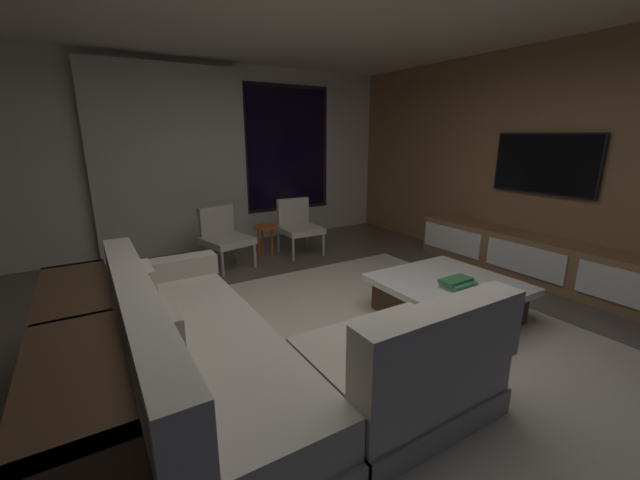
# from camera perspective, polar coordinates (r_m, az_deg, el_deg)

# --- Properties ---
(floor) EXTENTS (9.20, 9.20, 0.00)m
(floor) POSITION_cam_1_polar(r_m,az_deg,el_deg) (3.29, 4.04, -15.37)
(floor) COLOR #564C44
(back_wall_with_window) EXTENTS (6.60, 0.30, 2.70)m
(back_wall_with_window) POSITION_cam_1_polar(r_m,az_deg,el_deg) (6.14, -16.53, 11.48)
(back_wall_with_window) COLOR beige
(back_wall_with_window) RESTS_ON floor
(media_wall) EXTENTS (0.12, 7.80, 2.70)m
(media_wall) POSITION_cam_1_polar(r_m,az_deg,el_deg) (5.27, 33.06, 9.25)
(media_wall) COLOR #8E6642
(media_wall) RESTS_ON floor
(area_rug) EXTENTS (3.20, 3.80, 0.01)m
(area_rug) POSITION_cam_1_polar(r_m,az_deg,el_deg) (3.42, 9.99, -14.27)
(area_rug) COLOR beige
(area_rug) RESTS_ON floor
(sectional_couch) EXTENTS (1.98, 2.50, 0.82)m
(sectional_couch) POSITION_cam_1_polar(r_m,az_deg,el_deg) (2.67, -10.44, -16.31)
(sectional_couch) COLOR #A49C8C
(sectional_couch) RESTS_ON floor
(coffee_table) EXTENTS (1.16, 1.16, 0.36)m
(coffee_table) POSITION_cam_1_polar(r_m,az_deg,el_deg) (3.88, 18.19, -8.14)
(coffee_table) COLOR #422B1B
(coffee_table) RESTS_ON floor
(book_stack_on_coffee_table) EXTENTS (0.30, 0.20, 0.08)m
(book_stack_on_coffee_table) POSITION_cam_1_polar(r_m,az_deg,el_deg) (3.68, 19.54, -5.94)
(book_stack_on_coffee_table) COLOR #B4AA90
(book_stack_on_coffee_table) RESTS_ON coffee_table
(accent_chair_near_window) EXTENTS (0.56, 0.58, 0.78)m
(accent_chair_near_window) POSITION_cam_1_polar(r_m,az_deg,el_deg) (5.64, -3.29, 2.45)
(accent_chair_near_window) COLOR #B2ADA0
(accent_chair_near_window) RESTS_ON floor
(accent_chair_by_curtain) EXTENTS (0.66, 0.67, 0.78)m
(accent_chair_by_curtain) POSITION_cam_1_polar(r_m,az_deg,el_deg) (5.17, -14.04, 0.86)
(accent_chair_by_curtain) COLOR #B2ADA0
(accent_chair_by_curtain) RESTS_ON floor
(side_stool) EXTENTS (0.32, 0.32, 0.46)m
(side_stool) POSITION_cam_1_polar(r_m,az_deg,el_deg) (5.44, -8.13, 1.20)
(side_stool) COLOR #BF4C1E
(side_stool) RESTS_ON floor
(media_console) EXTENTS (0.46, 3.10, 0.52)m
(media_console) POSITION_cam_1_polar(r_m,az_deg,el_deg) (5.22, 29.43, -2.64)
(media_console) COLOR #8E6642
(media_console) RESTS_ON floor
(mounted_tv) EXTENTS (0.05, 1.21, 0.70)m
(mounted_tv) POSITION_cam_1_polar(r_m,az_deg,el_deg) (5.28, 30.10, 9.66)
(mounted_tv) COLOR black
(console_table_behind_couch) EXTENTS (0.40, 2.10, 0.74)m
(console_table_behind_couch) POSITION_cam_1_polar(r_m,az_deg,el_deg) (2.61, -31.57, -16.16)
(console_table_behind_couch) COLOR #422B1B
(console_table_behind_couch) RESTS_ON floor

